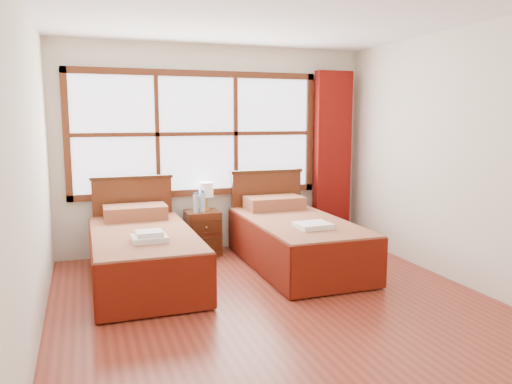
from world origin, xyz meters
name	(u,v)px	position (x,y,z in m)	size (l,w,h in m)	color
floor	(281,308)	(0.00, 0.00, 0.00)	(4.50, 4.50, 0.00)	maroon
ceiling	(283,8)	(0.00, 0.00, 2.60)	(4.50, 4.50, 0.00)	white
wall_back	(216,149)	(0.00, 2.25, 1.30)	(4.00, 4.00, 0.00)	silver
wall_left	(29,173)	(-2.00, 0.00, 1.30)	(4.50, 4.50, 0.00)	silver
wall_right	(468,158)	(2.00, 0.00, 1.30)	(4.50, 4.50, 0.00)	silver
window	(197,134)	(-0.25, 2.21, 1.50)	(3.16, 0.06, 1.56)	white
curtain	(332,157)	(1.60, 2.11, 1.17)	(0.50, 0.16, 2.30)	maroon
bed_left	(143,252)	(-1.08, 1.20, 0.31)	(1.04, 2.06, 1.01)	#3B1C0C
bed_right	(295,239)	(0.66, 1.20, 0.31)	(1.05, 2.07, 1.02)	#3B1C0C
nightstand	(203,233)	(-0.25, 1.99, 0.28)	(0.41, 0.41, 0.55)	#532512
towels_left	(149,237)	(-1.06, 0.72, 0.58)	(0.33, 0.29, 0.10)	white
towels_right	(313,225)	(0.64, 0.69, 0.57)	(0.36, 0.32, 0.05)	white
lamp	(206,191)	(-0.19, 2.04, 0.80)	(0.18, 0.18, 0.35)	gold
bottle_near	(196,203)	(-0.34, 1.93, 0.66)	(0.06, 0.06, 0.24)	#AACADB
bottle_far	(203,202)	(-0.26, 1.95, 0.67)	(0.07, 0.07, 0.27)	#AACADB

